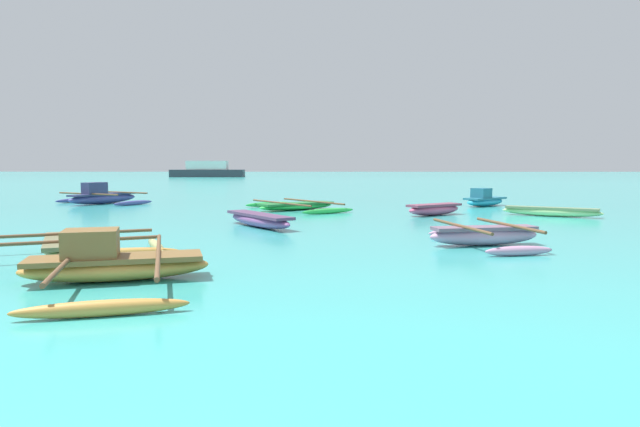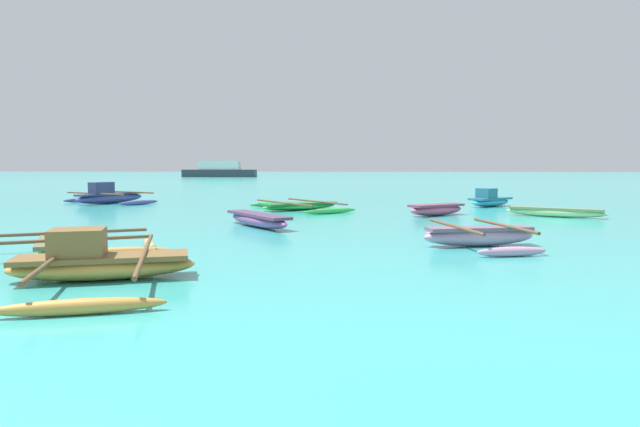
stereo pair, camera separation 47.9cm
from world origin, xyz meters
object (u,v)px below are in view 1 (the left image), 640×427
Objects in this scene: moored_boat_6 at (484,235)px; distant_ferry at (207,170)px; moored_boat_5 at (434,209)px; moored_boat_4 at (112,264)px; moored_boat_3 at (259,219)px; moored_boat_2 at (297,206)px; moored_boat_0 at (63,247)px; moored_boat_7 at (484,200)px; moored_boat_1 at (551,211)px; moored_boat_8 at (102,197)px.

distant_ferry is at bearing 95.69° from moored_boat_6.
distant_ferry reaches higher than moored_boat_5.
moored_boat_5 is (7.03, 11.35, -0.05)m from moored_boat_4.
moored_boat_6 reaches higher than moored_boat_3.
moored_boat_3 is at bearing -76.30° from distant_ferry.
moored_boat_2 is 55.11m from distant_ferry.
distant_ferry is (-11.17, 64.26, 0.68)m from moored_boat_0.
distant_ferry is (-19.88, 62.59, 0.64)m from moored_boat_6.
moored_boat_7 is at bearing 41.10° from moored_boat_4.
moored_boat_6 is at bearing 22.42° from moored_boat_3.
moored_boat_3 is 6.85m from moored_boat_5.
moored_boat_7 is at bearing 131.90° from moored_boat_1.
moored_boat_0 is at bearing -169.62° from moored_boat_5.
moored_boat_5 reaches higher than moored_boat_1.
moored_boat_6 is (-4.16, -7.01, 0.05)m from moored_boat_1.
moored_boat_6 is 65.68m from distant_ferry.
moored_boat_6 is 0.35× the size of distant_ferry.
moored_boat_0 is at bearing 178.88° from moored_boat_6.
moored_boat_3 is (-9.65, -3.45, 0.04)m from moored_boat_1.
moored_boat_2 is at bearing 120.98° from moored_boat_5.
moored_boat_7 is at bearing 98.84° from moored_boat_3.
moored_boat_2 is 1.08× the size of moored_boat_8.
moored_boat_7 reaches higher than moored_boat_5.
moored_boat_3 is at bearing -130.99° from moored_boat_1.
moored_boat_1 is at bearing -40.26° from moored_boat_5.
moored_boat_6 is at bearing -91.39° from moored_boat_1.
moored_boat_7 reaches higher than moored_boat_2.
moored_boat_3 is (3.22, 5.22, 0.03)m from moored_boat_0.
moored_boat_8 is at bearing -168.48° from moored_boat_1.
moored_boat_1 is (12.87, 8.67, -0.01)m from moored_boat_0.
distant_ferry is (-15.10, 53.00, 0.71)m from moored_boat_2.
moored_boat_3 is at bearing -176.55° from moored_boat_7.
moored_boat_3 is 6.54m from moored_boat_6.
moored_boat_7 is 55.85m from distant_ferry.
moored_boat_0 reaches higher than moored_boat_2.
moored_boat_7 is at bearing 63.16° from moored_boat_6.
moored_boat_5 is 5.21m from moored_boat_7.
moored_boat_5 is (5.69, 3.82, 0.01)m from moored_boat_3.
moored_boat_0 is at bearing 112.60° from moored_boat_4.
moored_boat_2 is at bearing 138.72° from moored_boat_3.
moored_boat_4 reaches higher than moored_boat_0.
moored_boat_0 is 1.37× the size of moored_boat_3.
moored_boat_6 reaches higher than moored_boat_2.
moored_boat_3 is at bearing -133.24° from moored_boat_2.
moored_boat_6 reaches higher than moored_boat_1.
distant_ferry reaches higher than moored_boat_8.
moored_boat_4 is at bearing -156.80° from moored_boat_5.
moored_boat_0 is 12.69m from moored_boat_5.
distant_ferry reaches higher than moored_boat_1.
moored_boat_2 is 0.51× the size of distant_ferry.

